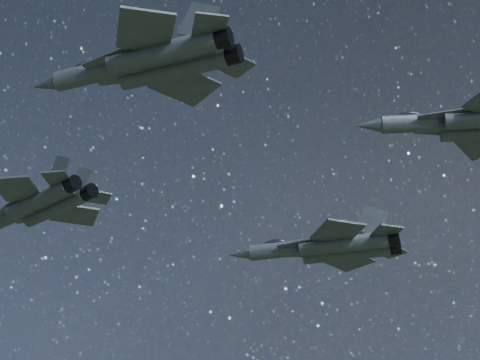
% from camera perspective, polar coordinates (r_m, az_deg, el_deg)
% --- Properties ---
extents(jet_lead, '(16.81, 11.46, 4.22)m').
position_cam_1_polar(jet_lead, '(74.84, -14.13, -1.73)').
color(jet_lead, '#394147').
extents(jet_left, '(18.82, 12.93, 4.72)m').
position_cam_1_polar(jet_left, '(82.58, 6.45, -4.75)').
color(jet_left, '#394147').
extents(jet_right, '(16.41, 11.52, 4.14)m').
position_cam_1_polar(jet_right, '(55.55, -6.34, 8.35)').
color(jet_right, '#394147').
extents(jet_slot, '(16.27, 10.81, 4.14)m').
position_cam_1_polar(jet_slot, '(66.26, 16.40, 3.92)').
color(jet_slot, '#394147').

